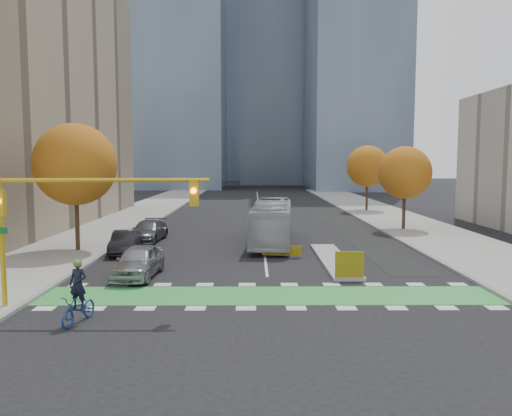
{
  "coord_description": "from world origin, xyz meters",
  "views": [
    {
      "loc": [
        -0.7,
        -19.75,
        5.83
      ],
      "look_at": [
        -0.54,
        10.32,
        3.0
      ],
      "focal_mm": 35.0,
      "sensor_mm": 36.0,
      "label": 1
    }
  ],
  "objects_px": {
    "bus": "(272,222)",
    "parked_car_b": "(125,242)",
    "tree_west": "(75,165)",
    "cyclist": "(79,302)",
    "parked_car_a": "(138,261)",
    "hazard_board": "(350,264)",
    "tree_east_far": "(367,166)",
    "parked_car_c": "(148,231)",
    "traffic_signal_west": "(67,208)",
    "tree_east_near": "(405,173)"
  },
  "relations": [
    {
      "from": "tree_west",
      "to": "cyclist",
      "type": "bearing_deg",
      "value": -70.57
    },
    {
      "from": "tree_east_far",
      "to": "parked_car_c",
      "type": "bearing_deg",
      "value": -134.09
    },
    {
      "from": "parked_car_a",
      "to": "parked_car_b",
      "type": "height_order",
      "value": "parked_car_a"
    },
    {
      "from": "tree_west",
      "to": "traffic_signal_west",
      "type": "xyz_separation_m",
      "value": [
        4.07,
        -12.51,
        -1.58
      ]
    },
    {
      "from": "traffic_signal_west",
      "to": "parked_car_b",
      "type": "distance_m",
      "value": 12.4
    },
    {
      "from": "parked_car_b",
      "to": "parked_car_a",
      "type": "bearing_deg",
      "value": -76.03
    },
    {
      "from": "tree_east_near",
      "to": "parked_car_a",
      "type": "height_order",
      "value": "tree_east_near"
    },
    {
      "from": "tree_west",
      "to": "parked_car_b",
      "type": "relative_size",
      "value": 1.88
    },
    {
      "from": "tree_east_far",
      "to": "parked_car_b",
      "type": "relative_size",
      "value": 1.75
    },
    {
      "from": "tree_east_near",
      "to": "traffic_signal_west",
      "type": "height_order",
      "value": "tree_east_near"
    },
    {
      "from": "tree_east_far",
      "to": "bus",
      "type": "distance_m",
      "value": 25.94
    },
    {
      "from": "tree_west",
      "to": "tree_east_far",
      "type": "xyz_separation_m",
      "value": [
        24.5,
        26.0,
        -0.38
      ]
    },
    {
      "from": "bus",
      "to": "traffic_signal_west",
      "type": "bearing_deg",
      "value": -114.02
    },
    {
      "from": "tree_west",
      "to": "parked_car_a",
      "type": "distance_m",
      "value": 10.12
    },
    {
      "from": "cyclist",
      "to": "parked_car_a",
      "type": "height_order",
      "value": "cyclist"
    },
    {
      "from": "tree_east_near",
      "to": "parked_car_c",
      "type": "height_order",
      "value": "tree_east_near"
    },
    {
      "from": "parked_car_b",
      "to": "tree_east_near",
      "type": "bearing_deg",
      "value": 21.27
    },
    {
      "from": "bus",
      "to": "parked_car_b",
      "type": "distance_m",
      "value": 10.2
    },
    {
      "from": "tree_west",
      "to": "bus",
      "type": "height_order",
      "value": "tree_west"
    },
    {
      "from": "traffic_signal_west",
      "to": "bus",
      "type": "bearing_deg",
      "value": 61.5
    },
    {
      "from": "tree_east_near",
      "to": "bus",
      "type": "relative_size",
      "value": 0.64
    },
    {
      "from": "tree_east_near",
      "to": "cyclist",
      "type": "xyz_separation_m",
      "value": [
        -19.0,
        -24.18,
        -4.08
      ]
    },
    {
      "from": "cyclist",
      "to": "tree_east_far",
      "type": "bearing_deg",
      "value": 77.26
    },
    {
      "from": "hazard_board",
      "to": "parked_car_c",
      "type": "relative_size",
      "value": 0.27
    },
    {
      "from": "bus",
      "to": "parked_car_b",
      "type": "relative_size",
      "value": 2.52
    },
    {
      "from": "cyclist",
      "to": "traffic_signal_west",
      "type": "bearing_deg",
      "value": 132.3
    },
    {
      "from": "parked_car_a",
      "to": "cyclist",
      "type": "bearing_deg",
      "value": -90.91
    },
    {
      "from": "bus",
      "to": "parked_car_a",
      "type": "bearing_deg",
      "value": -120.34
    },
    {
      "from": "hazard_board",
      "to": "bus",
      "type": "xyz_separation_m",
      "value": [
        -3.38,
        11.04,
        0.74
      ]
    },
    {
      "from": "traffic_signal_west",
      "to": "tree_east_near",
      "type": "bearing_deg",
      "value": 48.48
    },
    {
      "from": "hazard_board",
      "to": "parked_car_c",
      "type": "height_order",
      "value": "parked_car_c"
    },
    {
      "from": "tree_east_near",
      "to": "traffic_signal_west",
      "type": "bearing_deg",
      "value": -131.52
    },
    {
      "from": "bus",
      "to": "parked_car_a",
      "type": "distance_m",
      "value": 12.49
    },
    {
      "from": "traffic_signal_west",
      "to": "parked_car_c",
      "type": "relative_size",
      "value": 1.67
    },
    {
      "from": "tree_east_near",
      "to": "tree_east_far",
      "type": "bearing_deg",
      "value": 88.21
    },
    {
      "from": "tree_east_near",
      "to": "parked_car_b",
      "type": "xyz_separation_m",
      "value": [
        -20.79,
        -10.59,
        -4.14
      ]
    },
    {
      "from": "bus",
      "to": "parked_car_c",
      "type": "relative_size",
      "value": 2.16
    },
    {
      "from": "tree_east_near",
      "to": "cyclist",
      "type": "distance_m",
      "value": 31.02
    },
    {
      "from": "tree_east_near",
      "to": "bus",
      "type": "distance_m",
      "value": 13.65
    },
    {
      "from": "tree_west",
      "to": "tree_east_near",
      "type": "relative_size",
      "value": 1.16
    },
    {
      "from": "hazard_board",
      "to": "parked_car_b",
      "type": "relative_size",
      "value": 0.32
    },
    {
      "from": "parked_car_b",
      "to": "parked_car_c",
      "type": "height_order",
      "value": "parked_car_c"
    },
    {
      "from": "traffic_signal_west",
      "to": "parked_car_b",
      "type": "height_order",
      "value": "traffic_signal_west"
    },
    {
      "from": "hazard_board",
      "to": "tree_east_far",
      "type": "xyz_separation_m",
      "value": [
        8.5,
        33.8,
        4.44
      ]
    },
    {
      "from": "tree_east_near",
      "to": "parked_car_c",
      "type": "distance_m",
      "value": 21.57
    },
    {
      "from": "parked_car_a",
      "to": "hazard_board",
      "type": "bearing_deg",
      "value": -1.28
    },
    {
      "from": "tree_east_far",
      "to": "bus",
      "type": "relative_size",
      "value": 0.69
    },
    {
      "from": "hazard_board",
      "to": "tree_east_near",
      "type": "bearing_deg",
      "value": 65.8
    },
    {
      "from": "tree_west",
      "to": "parked_car_b",
      "type": "bearing_deg",
      "value": -10.41
    },
    {
      "from": "tree_east_far",
      "to": "cyclist",
      "type": "bearing_deg",
      "value": -115.89
    }
  ]
}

